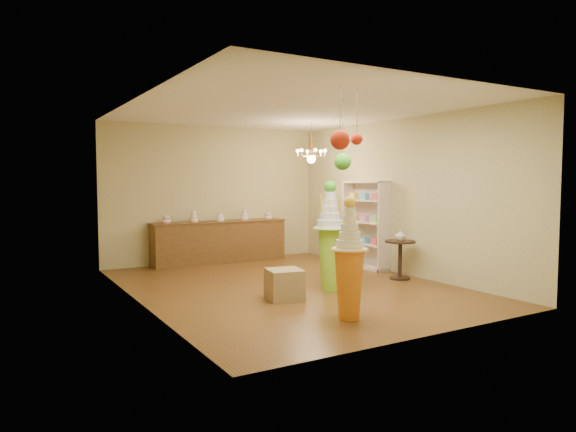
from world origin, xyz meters
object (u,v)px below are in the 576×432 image
pedestal_green (330,245)px  round_table (400,254)px  sideboard (220,241)px  pedestal_orange (349,273)px

pedestal_green → round_table: (1.66, 0.13, -0.29)m
sideboard → round_table: sideboard is taller
pedestal_orange → round_table: size_ratio=2.26×
pedestal_green → pedestal_orange: bearing=-116.8°
pedestal_orange → sideboard: size_ratio=0.53×
pedestal_green → round_table: size_ratio=2.53×
pedestal_green → sideboard: size_ratio=0.59×
pedestal_orange → sideboard: bearing=86.1°
pedestal_green → sideboard: pedestal_green is taller
pedestal_green → round_table: pedestal_green is taller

